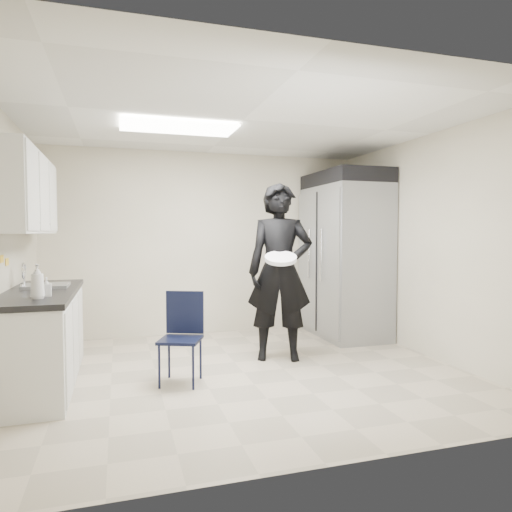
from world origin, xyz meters
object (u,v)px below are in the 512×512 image
object	(u,v)px
lower_counter	(41,340)
man_tuxedo	(280,272)
folding_chair	(180,340)
commercial_fridge	(345,261)

from	to	relation	value
lower_counter	man_tuxedo	world-z (taller)	man_tuxedo
folding_chair	man_tuxedo	size ratio (longest dim) A/B	0.42
commercial_fridge	man_tuxedo	xyz separation A→B (m)	(-1.29, -0.89, -0.04)
commercial_fridge	folding_chair	xyz separation A→B (m)	(-2.50, -1.43, -0.62)
lower_counter	man_tuxedo	distance (m)	2.56
commercial_fridge	folding_chair	world-z (taller)	commercial_fridge
folding_chair	lower_counter	bearing A→B (deg)	-173.21
commercial_fridge	man_tuxedo	bearing A→B (deg)	-145.40
commercial_fridge	folding_chair	size ratio (longest dim) A/B	2.46
folding_chair	commercial_fridge	bearing A→B (deg)	51.97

